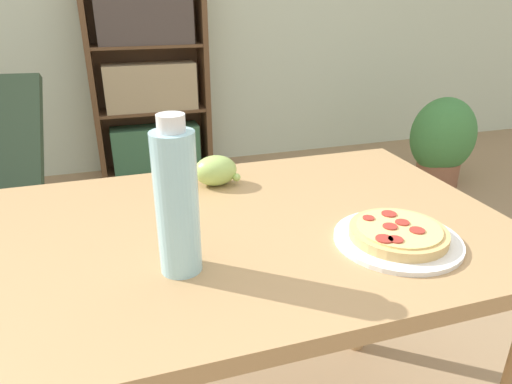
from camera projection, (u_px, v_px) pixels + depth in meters
dining_table at (214, 270)px, 1.02m from camera, size 1.30×0.76×0.76m
pizza_on_plate at (398, 235)px, 0.92m from camera, size 0.26×0.26×0.04m
grape_bunch at (215, 170)px, 1.19m from camera, size 0.12×0.09×0.08m
drink_bottle at (177, 202)px, 0.78m from camera, size 0.08×0.08×0.29m
bookshelf at (150, 84)px, 3.15m from camera, size 0.79×0.27×1.36m
potted_plant_floor at (442, 141)px, 3.07m from camera, size 0.45×0.38×0.60m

